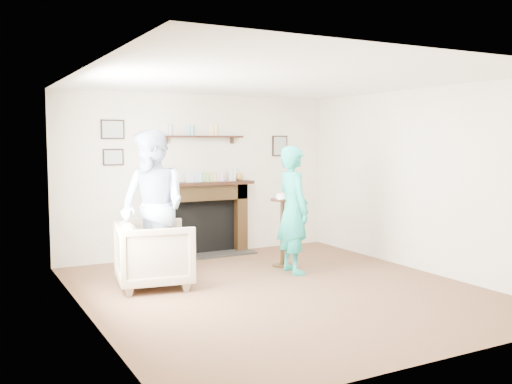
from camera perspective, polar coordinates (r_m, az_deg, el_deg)
ground at (r=6.95m, az=2.45°, el=-9.78°), size 5.00×5.00×0.00m
room_shell at (r=7.32m, az=-0.27°, el=3.86°), size 4.54×5.02×2.52m
armchair at (r=7.21m, az=-10.08°, el=-9.30°), size 1.01×0.99×0.81m
man at (r=7.38m, az=-10.16°, el=-8.96°), size 1.05×1.16×1.93m
woman at (r=7.85m, az=3.70°, el=-8.03°), size 0.46×0.66×1.72m
pedestal_table at (r=8.12m, az=2.66°, el=-2.68°), size 0.35×0.35×1.11m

